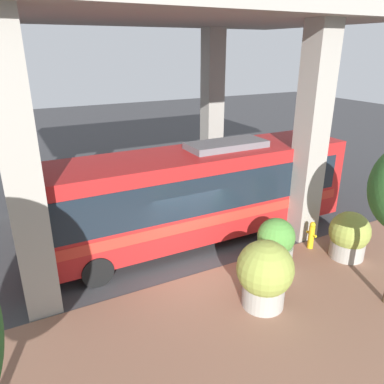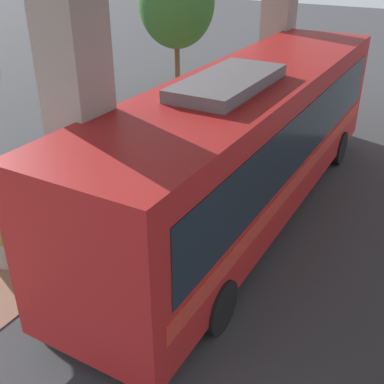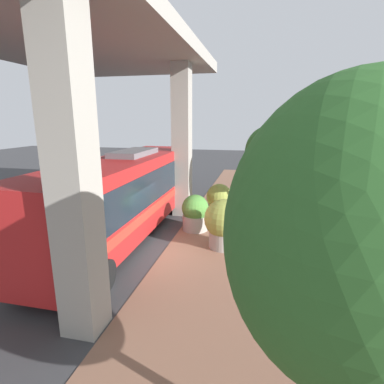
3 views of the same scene
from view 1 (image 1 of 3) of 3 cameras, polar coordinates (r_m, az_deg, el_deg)
ground_plane at (r=12.62m, az=1.18°, el=-12.26°), size 80.00×80.00×0.00m
sidewalk_strip at (r=10.62m, az=9.44°, el=-20.00°), size 6.00×40.00×0.02m
overpass at (r=14.17m, az=-6.98°, el=22.36°), size 9.40×17.55×8.44m
bus at (r=13.79m, az=0.91°, el=0.23°), size 2.71×11.92×3.73m
fire_hydrant at (r=14.45m, az=17.73°, el=-6.27°), size 0.45×0.22×1.07m
planter_front at (r=10.88m, az=11.02°, el=-12.16°), size 1.61×1.61×2.03m
planter_middle at (r=12.94m, az=12.62°, el=-7.59°), size 1.26×1.26×1.71m
planter_back at (r=14.18m, az=22.81°, el=-6.16°), size 1.39×1.39×1.71m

